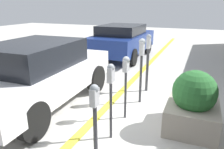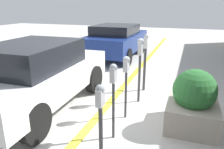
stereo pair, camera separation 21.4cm
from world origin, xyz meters
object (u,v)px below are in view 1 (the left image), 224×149
(parking_meter_nearest, at_px, (95,113))
(parking_meter_second, at_px, (111,86))
(parking_meter_middle, at_px, (126,72))
(parked_car_middle, at_px, (39,73))
(parking_meter_farthest, at_px, (148,56))
(parking_meter_fourth, at_px, (142,57))
(planter_box, at_px, (193,104))
(parked_car_rear, at_px, (122,40))

(parking_meter_nearest, distance_m, parking_meter_second, 0.78)
(parking_meter_middle, distance_m, parked_car_middle, 2.13)
(parking_meter_farthest, bearing_deg, parking_meter_fourth, -177.39)
(parking_meter_nearest, distance_m, parked_car_middle, 2.61)
(parking_meter_nearest, distance_m, parking_meter_middle, 1.60)
(planter_box, height_order, parked_car_rear, parked_car_rear)
(parking_meter_second, relative_size, parking_meter_fourth, 0.88)
(parking_meter_nearest, bearing_deg, parking_meter_middle, 2.97)
(parked_car_middle, bearing_deg, parked_car_rear, -2.10)
(parking_meter_second, relative_size, parking_meter_middle, 1.03)
(parked_car_middle, relative_size, parked_car_rear, 1.00)
(parked_car_rear, bearing_deg, parked_car_middle, -179.85)
(parked_car_middle, bearing_deg, parking_meter_second, -108.27)
(parking_meter_middle, xyz_separation_m, parking_meter_farthest, (1.73, -0.04, -0.01))
(parking_meter_middle, bearing_deg, parking_meter_fourth, -5.15)
(parking_meter_middle, relative_size, planter_box, 1.14)
(parking_meter_second, bearing_deg, parked_car_middle, 73.10)
(parking_meter_middle, relative_size, parked_car_middle, 0.33)
(parking_meter_second, relative_size, parked_car_middle, 0.34)
(parking_meter_second, distance_m, planter_box, 1.70)
(parked_car_rear, bearing_deg, parking_meter_nearest, -162.28)
(parking_meter_second, bearing_deg, parking_meter_farthest, -0.84)
(parked_car_rear, bearing_deg, parking_meter_farthest, -149.63)
(parking_meter_nearest, xyz_separation_m, parked_car_rear, (7.00, 2.12, -0.08))
(parking_meter_nearest, xyz_separation_m, parking_meter_fourth, (2.50, 0.00, 0.28))
(parking_meter_nearest, distance_m, parking_meter_farthest, 3.32)
(parking_meter_middle, distance_m, parked_car_rear, 5.79)
(parking_meter_second, xyz_separation_m, parking_meter_fourth, (1.73, -0.08, 0.14))
(parking_meter_farthest, bearing_deg, parked_car_middle, 131.54)
(parked_car_middle, distance_m, parked_car_rear, 5.59)
(parking_meter_second, xyz_separation_m, parking_meter_middle, (0.82, 0.01, 0.01))
(parking_meter_second, height_order, parking_meter_middle, parking_meter_second)
(parking_meter_middle, bearing_deg, parking_meter_second, -179.51)
(parking_meter_second, xyz_separation_m, planter_box, (0.89, -1.35, -0.50))
(parking_meter_farthest, distance_m, parked_car_rear, 4.23)
(parking_meter_second, xyz_separation_m, parking_meter_farthest, (2.55, -0.04, 0.00))
(parking_meter_fourth, relative_size, parked_car_rear, 0.39)
(parking_meter_nearest, relative_size, parking_meter_farthest, 0.82)
(planter_box, bearing_deg, parking_meter_middle, 93.13)
(parking_meter_nearest, bearing_deg, parked_car_rear, 16.85)
(parking_meter_nearest, height_order, parking_meter_fourth, parking_meter_fourth)
(parking_meter_fourth, relative_size, parking_meter_farthest, 1.00)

